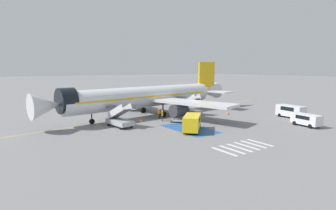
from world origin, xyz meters
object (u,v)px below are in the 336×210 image
boarding_stairs_aft (189,109)px  airliner (149,97)px  service_van_1 (192,122)px  ground_crew_0 (162,115)px  boarding_stairs_forward (120,120)px  fuel_tanker (134,94)px  baggage_cart (179,121)px  traffic_cone_0 (228,113)px  traffic_cone_1 (141,120)px  service_van_0 (291,110)px  service_van_2 (306,119)px  ground_crew_1 (159,113)px

boarding_stairs_aft → airliner: bearing=144.8°
service_van_1 → ground_crew_0: service_van_1 is taller
boarding_stairs_forward → fuel_tanker: boarding_stairs_forward is taller
airliner → baggage_cart: 8.85m
boarding_stairs_forward → traffic_cone_0: 21.53m
baggage_cart → traffic_cone_1: size_ratio=5.04×
service_van_0 → traffic_cone_1: bearing=159.4°
service_van_2 → ground_crew_0: size_ratio=2.41×
service_van_0 → baggage_cart: (-18.88, 8.03, -1.07)m
ground_crew_1 → service_van_1: bearing=93.9°
boarding_stairs_forward → service_van_0: 30.09m
baggage_cart → ground_crew_1: (-1.03, 4.30, 0.81)m
service_van_2 → traffic_cone_1: (-19.40, 16.88, -0.82)m
service_van_2 → ground_crew_0: 22.37m
service_van_2 → traffic_cone_0: 14.10m
ground_crew_1 → ground_crew_0: bearing=81.7°
service_van_0 → ground_crew_0: size_ratio=2.70×
fuel_tanker → baggage_cart: size_ratio=3.38×
boarding_stairs_forward → ground_crew_1: boarding_stairs_forward is taller
boarding_stairs_forward → ground_crew_1: size_ratio=2.97×
traffic_cone_1 → ground_crew_1: bearing=9.9°
traffic_cone_0 → service_van_1: bearing=-155.1°
traffic_cone_0 → service_van_0: bearing=-52.0°
fuel_tanker → ground_crew_0: bearing=-113.7°
boarding_stairs_forward → traffic_cone_1: (4.20, 1.10, -0.66)m
service_van_1 → baggage_cart: size_ratio=1.72×
airliner → service_van_2: bearing=-152.8°
baggage_cart → ground_crew_0: 3.02m
fuel_tanker → service_van_1: (-10.00, -37.78, -0.45)m
service_van_0 → ground_crew_0: service_van_0 is taller
service_van_2 → ground_crew_1: (-15.32, 17.60, -0.06)m
airliner → service_van_1: 14.40m
fuel_tanker → service_van_1: bearing=-110.5°
traffic_cone_0 → traffic_cone_1: 17.49m
service_van_0 → service_van_1: (-21.02, 2.02, 0.02)m
baggage_cart → fuel_tanker: bearing=-139.2°
fuel_tanker → service_van_0: (11.02, -39.80, -0.48)m
service_van_2 → fuel_tanker: bearing=-73.8°
service_van_1 → ground_crew_1: size_ratio=2.80×
fuel_tanker → boarding_stairs_aft: bearing=-99.8°
boarding_stairs_forward → ground_crew_1: (8.27, 1.81, 0.11)m
fuel_tanker → traffic_cone_1: fuel_tanker is taller
service_van_1 → ground_crew_0: 8.41m
fuel_tanker → traffic_cone_0: fuel_tanker is taller
boarding_stairs_aft → fuel_tanker: (1.94, 27.10, 0.80)m
fuel_tanker → baggage_cart: (-7.87, -31.76, -1.54)m
airliner → boarding_stairs_forward: bearing=116.0°
airliner → baggage_cart: (0.92, -8.17, -3.29)m
boarding_stairs_aft → service_van_0: (12.96, -12.70, 0.32)m
ground_crew_0 → service_van_1: bearing=-154.8°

